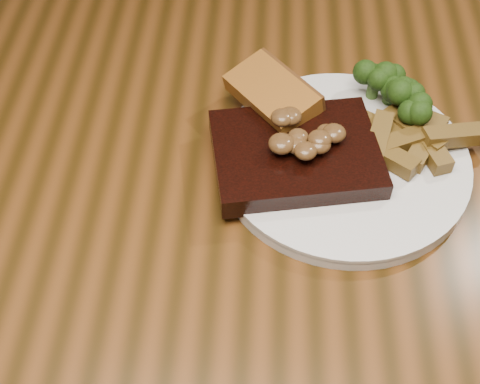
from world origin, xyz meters
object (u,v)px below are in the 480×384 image
(steak, at_px, (296,155))
(garlic_bread, at_px, (271,107))
(plate, at_px, (344,163))
(dining_table, at_px, (235,257))
(potato_wedges, at_px, (412,142))
(chair_far, at_px, (176,76))

(steak, relative_size, garlic_bread, 1.65)
(plate, xyz_separation_m, steak, (-0.05, -0.01, 0.02))
(plate, bearing_deg, garlic_bread, 141.53)
(steak, height_order, garlic_bread, steak)
(dining_table, xyz_separation_m, steak, (0.06, 0.05, 0.12))
(dining_table, xyz_separation_m, potato_wedges, (0.18, 0.07, 0.12))
(chair_far, bearing_deg, potato_wedges, 103.57)
(steak, bearing_deg, chair_far, 102.05)
(plate, bearing_deg, chair_far, 117.80)
(garlic_bread, relative_size, potato_wedges, 1.02)
(dining_table, relative_size, garlic_bread, 15.91)
(dining_table, height_order, plate, plate)
(dining_table, distance_m, potato_wedges, 0.23)
(chair_far, relative_size, plate, 3.14)
(dining_table, bearing_deg, potato_wedges, 22.56)
(chair_far, height_order, plate, chair_far)
(dining_table, distance_m, steak, 0.14)
(plate, bearing_deg, potato_wedges, 13.07)
(plate, distance_m, garlic_bread, 0.10)
(garlic_bread, height_order, potato_wedges, potato_wedges)
(potato_wedges, bearing_deg, steak, -168.54)
(plate, bearing_deg, steak, -170.73)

